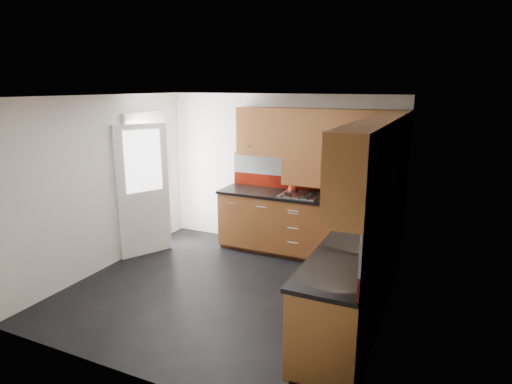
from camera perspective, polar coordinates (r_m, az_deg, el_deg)
The scene contains 14 objects.
room at distance 5.07m, azimuth -4.24°, elevation 2.39°, with size 4.00×3.80×2.64m.
base_cabinets at distance 5.63m, azimuth 9.22°, elevation -7.84°, with size 2.70×3.20×0.95m.
countertop at distance 5.46m, azimuth 9.24°, elevation -3.18°, with size 2.72×3.22×0.04m.
backsplash at distance 5.55m, azimuth 12.20°, elevation 0.06°, with size 2.70×3.20×0.54m.
upper_cabinets at distance 5.30m, azimuth 11.70°, elevation 6.37°, with size 2.50×3.20×0.72m.
extractor_hood at distance 6.41m, azimuth 6.43°, elevation 2.80°, with size 0.60×0.33×0.40m, color #572F13.
glass_cabinet at distance 5.49m, azimuth 17.31°, elevation 6.56°, with size 0.32×0.80×0.66m.
back_door at distance 6.76m, azimuth -14.40°, elevation 0.88°, with size 0.42×1.19×2.04m.
gas_hob at distance 6.33m, azimuth 5.87°, elevation -0.35°, with size 0.57×0.50×0.04m.
utensil_pot at distance 6.52m, azimuth 4.90°, elevation 0.84°, with size 0.12×0.12×0.43m.
toaster at distance 6.28m, azimuth 12.22°, elevation 0.05°, with size 0.30×0.21×0.20m.
food_processor at distance 5.34m, azimuth 15.25°, elevation -2.24°, with size 0.17×0.17×0.28m.
paper_towel at distance 5.00m, azimuth 15.78°, elevation -3.49°, with size 0.11×0.11×0.24m, color white.
orange_cloth at distance 5.24m, azimuth 15.08°, elevation -3.92°, with size 0.15×0.13×0.02m, color orange.
Camera 1 is at (2.41, -4.34, 2.52)m, focal length 30.00 mm.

